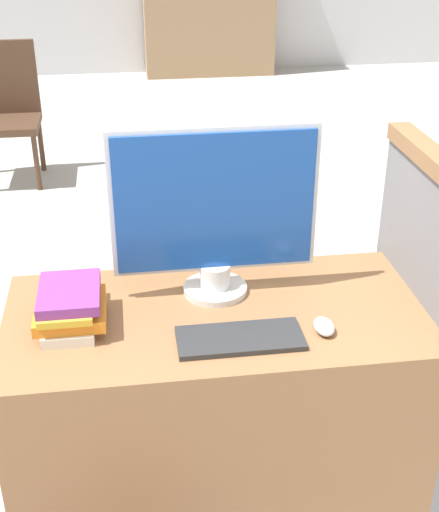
% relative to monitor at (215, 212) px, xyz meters
% --- Properties ---
extents(desk, '(1.23, 0.61, 0.78)m').
position_rel_monitor_xyz_m(desk, '(-0.02, -0.12, -0.65)').
color(desk, '#8C603D').
rests_on(desk, ground_plane).
extents(carrel_divider, '(0.07, 0.66, 1.22)m').
position_rel_monitor_xyz_m(carrel_divider, '(0.62, -0.10, -0.43)').
color(carrel_divider, slate).
rests_on(carrel_divider, ground_plane).
extents(monitor, '(0.61, 0.19, 0.52)m').
position_rel_monitor_xyz_m(monitor, '(0.00, 0.00, 0.00)').
color(monitor, silver).
rests_on(monitor, desk).
extents(keyboard, '(0.35, 0.15, 0.02)m').
position_rel_monitor_xyz_m(keyboard, '(0.03, -0.27, -0.26)').
color(keyboard, '#2D2D2D').
rests_on(keyboard, desk).
extents(mouse, '(0.06, 0.09, 0.03)m').
position_rel_monitor_xyz_m(mouse, '(0.27, -0.26, -0.25)').
color(mouse, silver).
rests_on(mouse, desk).
extents(book_stack, '(0.20, 0.28, 0.12)m').
position_rel_monitor_xyz_m(book_stack, '(-0.43, -0.12, -0.21)').
color(book_stack, silver).
rests_on(book_stack, desk).
extents(far_chair, '(0.44, 0.44, 0.94)m').
position_rel_monitor_xyz_m(far_chair, '(-1.03, 3.12, -0.53)').
color(far_chair, '#4C3323').
rests_on(far_chair, ground_plane).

